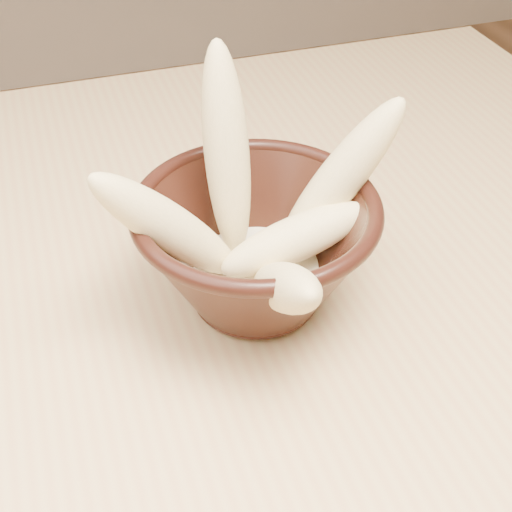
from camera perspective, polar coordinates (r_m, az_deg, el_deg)
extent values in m
cube|color=tan|center=(0.60, -13.81, -5.28)|extent=(1.20, 0.80, 0.04)
cylinder|color=tan|center=(1.23, 12.43, -1.30)|extent=(0.05, 0.05, 0.71)
cylinder|color=black|center=(0.57, 0.00, -3.38)|extent=(0.08, 0.08, 0.01)
cylinder|color=black|center=(0.55, 0.00, -1.96)|extent=(0.08, 0.08, 0.01)
torus|color=black|center=(0.51, 0.00, 3.81)|extent=(0.18, 0.18, 0.01)
cylinder|color=beige|center=(0.55, 0.00, -1.28)|extent=(0.10, 0.10, 0.01)
ellipsoid|color=#D0B87A|center=(0.53, -2.36, 8.26)|extent=(0.04, 0.08, 0.17)
ellipsoid|color=#D0B87A|center=(0.50, -6.97, 2.29)|extent=(0.12, 0.04, 0.13)
ellipsoid|color=#D0B87A|center=(0.53, 6.65, 6.07)|extent=(0.12, 0.04, 0.14)
ellipsoid|color=#D0B87A|center=(0.52, 3.15, 1.36)|extent=(0.12, 0.04, 0.06)
ellipsoid|color=#D0B87A|center=(0.47, 2.35, -2.52)|extent=(0.04, 0.12, 0.10)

